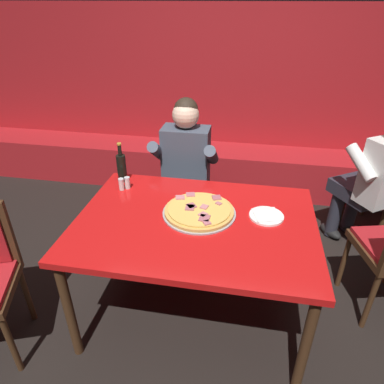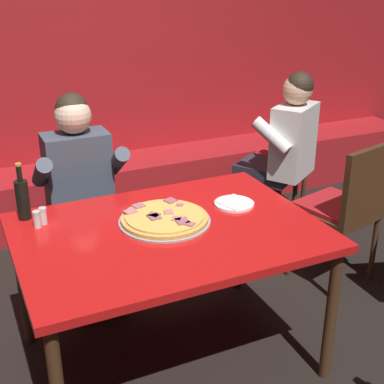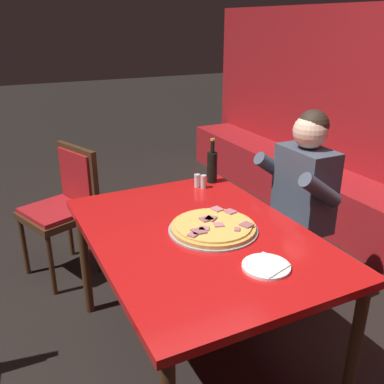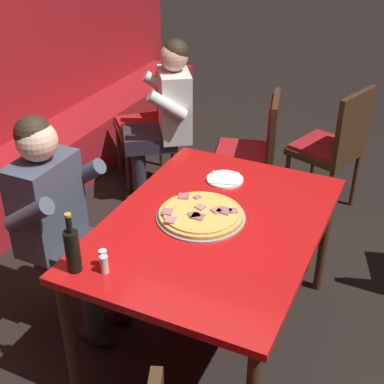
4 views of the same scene
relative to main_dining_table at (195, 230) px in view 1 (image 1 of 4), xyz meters
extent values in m
plane|color=black|center=(0.00, 0.00, -0.70)|extent=(24.00, 24.00, 0.00)
cube|color=#A3191E|center=(0.00, 2.18, 0.25)|extent=(6.80, 0.16, 1.90)
cube|color=#A3191E|center=(0.00, 1.86, -0.47)|extent=(6.46, 0.48, 0.46)
cylinder|color=#422816|center=(-0.66, -0.45, -0.33)|extent=(0.06, 0.06, 0.73)
cylinder|color=#422816|center=(0.66, -0.45, -0.33)|extent=(0.06, 0.06, 0.73)
cylinder|color=#422816|center=(-0.66, 0.45, -0.33)|extent=(0.06, 0.06, 0.73)
cylinder|color=#422816|center=(0.66, 0.45, -0.33)|extent=(0.06, 0.06, 0.73)
cube|color=red|center=(0.00, 0.00, 0.05)|extent=(1.44, 1.03, 0.04)
cylinder|color=#9E9EA3|center=(0.01, 0.08, 0.08)|extent=(0.45, 0.45, 0.01)
cylinder|color=gold|center=(0.01, 0.08, 0.09)|extent=(0.43, 0.43, 0.02)
cylinder|color=#E0B251|center=(0.01, 0.08, 0.10)|extent=(0.39, 0.39, 0.01)
cube|color=#A85B66|center=(-0.04, 0.09, 0.11)|extent=(0.07, 0.08, 0.01)
cube|color=#C6757A|center=(-0.13, 0.18, 0.11)|extent=(0.07, 0.06, 0.01)
cube|color=#B76670|center=(-0.07, 0.22, 0.11)|extent=(0.07, 0.06, 0.01)
cube|color=#B76670|center=(0.08, -0.07, 0.11)|extent=(0.06, 0.06, 0.01)
cube|color=#C6757A|center=(0.05, 0.01, 0.11)|extent=(0.06, 0.06, 0.01)
cube|color=#B76670|center=(0.12, 0.15, 0.11)|extent=(0.05, 0.04, 0.01)
cube|color=#A85B66|center=(0.06, -0.03, 0.11)|extent=(0.06, 0.07, 0.01)
cube|color=#C6757A|center=(0.04, 0.09, 0.11)|extent=(0.06, 0.06, 0.01)
cube|color=#A85B66|center=(0.10, 0.22, 0.11)|extent=(0.07, 0.07, 0.01)
cube|color=#A85B66|center=(-0.04, 0.07, 0.11)|extent=(0.06, 0.07, 0.01)
cylinder|color=white|center=(0.42, 0.11, 0.08)|extent=(0.21, 0.21, 0.01)
cube|color=white|center=(0.42, 0.11, 0.09)|extent=(0.19, 0.19, 0.01)
cylinder|color=black|center=(-0.60, 0.41, 0.17)|extent=(0.07, 0.07, 0.20)
cylinder|color=black|center=(-0.60, 0.41, 0.31)|extent=(0.03, 0.03, 0.08)
cylinder|color=#B29933|center=(-0.60, 0.41, 0.36)|extent=(0.03, 0.03, 0.01)
cylinder|color=silver|center=(-0.57, 0.28, 0.11)|extent=(0.04, 0.04, 0.07)
cylinder|color=#516B33|center=(-0.57, 0.28, 0.09)|extent=(0.03, 0.03, 0.04)
cylinder|color=silver|center=(-0.57, 0.28, 0.15)|extent=(0.04, 0.04, 0.01)
cylinder|color=silver|center=(-0.53, 0.30, 0.11)|extent=(0.04, 0.04, 0.07)
cylinder|color=#28231E|center=(-0.53, 0.30, 0.09)|extent=(0.03, 0.03, 0.04)
cylinder|color=silver|center=(-0.53, 0.30, 0.15)|extent=(0.04, 0.04, 0.01)
ellipsoid|color=black|center=(-0.33, 0.56, -0.65)|extent=(0.11, 0.24, 0.09)
ellipsoid|color=black|center=(-0.13, 0.56, -0.65)|extent=(0.11, 0.24, 0.09)
cylinder|color=#282833|center=(-0.33, 0.56, -0.47)|extent=(0.11, 0.11, 0.43)
cylinder|color=#282833|center=(-0.13, 0.56, -0.47)|extent=(0.11, 0.11, 0.43)
cube|color=#282833|center=(-0.23, 0.66, -0.19)|extent=(0.34, 0.40, 0.12)
cube|color=#424C5B|center=(-0.23, 0.86, 0.08)|extent=(0.38, 0.22, 0.52)
cylinder|color=#424C5B|center=(-0.45, 0.78, 0.16)|extent=(0.09, 0.30, 0.25)
cylinder|color=#424C5B|center=(-0.01, 0.78, 0.16)|extent=(0.09, 0.30, 0.25)
sphere|color=beige|center=(-0.23, 0.86, 0.45)|extent=(0.21, 0.21, 0.21)
sphere|color=#2D2319|center=(-0.23, 0.87, 0.48)|extent=(0.19, 0.19, 0.19)
cylinder|color=#422816|center=(-0.95, -0.63, -0.47)|extent=(0.04, 0.04, 0.45)
cylinder|color=#422816|center=(-1.08, -0.27, -0.47)|extent=(0.04, 0.04, 0.45)
cylinder|color=#422816|center=(1.04, 0.43, -0.47)|extent=(0.04, 0.04, 0.46)
cylinder|color=#422816|center=(1.14, 0.06, -0.47)|extent=(0.04, 0.04, 0.46)
cylinder|color=#422816|center=(1.47, 1.51, -0.47)|extent=(0.04, 0.04, 0.45)
cylinder|color=#422816|center=(1.19, 1.25, -0.47)|extent=(0.04, 0.04, 0.45)
cylinder|color=#422816|center=(1.45, 0.97, -0.47)|extent=(0.04, 0.04, 0.45)
cube|color=#422816|center=(1.46, 1.24, -0.23)|extent=(0.62, 0.62, 0.05)
cube|color=#A3191E|center=(1.46, 1.24, -0.19)|extent=(0.57, 0.57, 0.03)
ellipsoid|color=black|center=(1.26, 1.20, -0.65)|extent=(0.22, 0.26, 0.09)
ellipsoid|color=black|center=(1.09, 1.09, -0.65)|extent=(0.22, 0.26, 0.09)
cylinder|color=#282833|center=(1.26, 1.20, -0.47)|extent=(0.11, 0.11, 0.43)
cylinder|color=#282833|center=(1.09, 1.09, -0.47)|extent=(0.11, 0.11, 0.43)
cube|color=#282833|center=(1.23, 1.06, -0.19)|extent=(0.50, 0.52, 0.12)
cylinder|color=silver|center=(1.11, 0.84, 0.16)|extent=(0.24, 0.30, 0.25)
camera|label=1|loc=(0.28, -1.68, 1.24)|focal=32.00mm
camera|label=2|loc=(-0.86, -2.13, 1.23)|focal=50.00mm
camera|label=3|loc=(1.70, -0.87, 1.06)|focal=40.00mm
camera|label=4|loc=(-2.07, -0.85, 1.56)|focal=50.00mm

